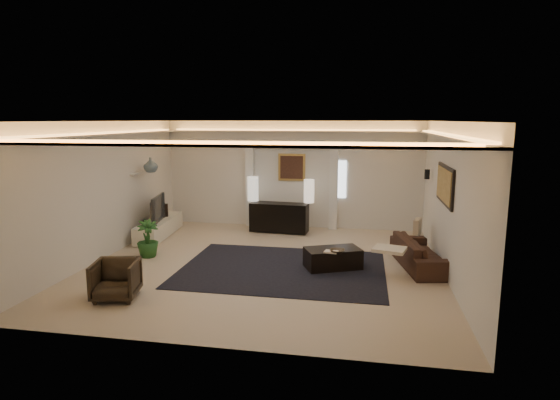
% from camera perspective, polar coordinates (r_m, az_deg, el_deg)
% --- Properties ---
extents(floor, '(7.00, 7.00, 0.00)m').
position_cam_1_polar(floor, '(9.49, -1.86, -8.04)').
color(floor, '#C0A78E').
rests_on(floor, ground).
extents(ceiling, '(7.00, 7.00, 0.00)m').
position_cam_1_polar(ceiling, '(9.02, -1.96, 9.75)').
color(ceiling, white).
rests_on(ceiling, ground).
extents(wall_back, '(7.00, 0.00, 7.00)m').
position_cam_1_polar(wall_back, '(12.55, 1.48, 3.19)').
color(wall_back, silver).
rests_on(wall_back, ground).
extents(wall_front, '(7.00, 0.00, 7.00)m').
position_cam_1_polar(wall_front, '(5.84, -9.22, -4.87)').
color(wall_front, silver).
rests_on(wall_front, ground).
extents(wall_left, '(0.00, 7.00, 7.00)m').
position_cam_1_polar(wall_left, '(10.46, -21.01, 1.15)').
color(wall_left, silver).
rests_on(wall_left, ground).
extents(wall_right, '(0.00, 7.00, 7.00)m').
position_cam_1_polar(wall_right, '(9.08, 20.22, -0.05)').
color(wall_right, silver).
rests_on(wall_right, ground).
extents(cove_soffit, '(7.00, 7.00, 0.04)m').
position_cam_1_polar(cove_soffit, '(9.03, -1.95, 7.98)').
color(cove_soffit, silver).
rests_on(cove_soffit, ceiling).
extents(daylight_slit, '(0.25, 0.03, 1.00)m').
position_cam_1_polar(daylight_slit, '(12.41, 7.64, 2.56)').
color(daylight_slit, white).
rests_on(daylight_slit, wall_back).
extents(area_rug, '(4.00, 3.00, 0.01)m').
position_cam_1_polar(area_rug, '(9.23, 0.33, -8.52)').
color(area_rug, black).
rests_on(area_rug, ground).
extents(pilaster_left, '(0.22, 0.20, 2.20)m').
position_cam_1_polar(pilaster_left, '(12.73, -3.72, 1.67)').
color(pilaster_left, silver).
rests_on(pilaster_left, ground).
extents(pilaster_right, '(0.22, 0.20, 2.20)m').
position_cam_1_polar(pilaster_right, '(12.38, 6.67, 1.39)').
color(pilaster_right, silver).
rests_on(pilaster_right, ground).
extents(alcove_header, '(2.52, 0.20, 0.12)m').
position_cam_1_polar(alcove_header, '(12.39, 1.43, 6.81)').
color(alcove_header, silver).
rests_on(alcove_header, wall_back).
extents(painting_frame, '(0.74, 0.04, 0.74)m').
position_cam_1_polar(painting_frame, '(12.50, 1.46, 4.08)').
color(painting_frame, tan).
rests_on(painting_frame, wall_back).
extents(painting_canvas, '(0.62, 0.02, 0.62)m').
position_cam_1_polar(painting_canvas, '(12.48, 1.45, 4.07)').
color(painting_canvas, '#4C2D1E').
rests_on(painting_canvas, wall_back).
extents(art_panel_frame, '(0.04, 1.64, 0.74)m').
position_cam_1_polar(art_panel_frame, '(9.33, 19.83, 1.78)').
color(art_panel_frame, black).
rests_on(art_panel_frame, wall_right).
extents(art_panel_gold, '(0.02, 1.50, 0.62)m').
position_cam_1_polar(art_panel_gold, '(9.33, 19.67, 1.79)').
color(art_panel_gold, tan).
rests_on(art_panel_gold, wall_right).
extents(wall_sconce, '(0.12, 0.12, 0.22)m').
position_cam_1_polar(wall_sconce, '(11.18, 17.81, 3.06)').
color(wall_sconce, black).
rests_on(wall_sconce, wall_right).
extents(wall_niche, '(0.10, 0.55, 0.04)m').
position_cam_1_polar(wall_niche, '(11.61, -17.25, 3.18)').
color(wall_niche, silver).
rests_on(wall_niche, wall_left).
extents(console, '(1.54, 0.58, 0.76)m').
position_cam_1_polar(console, '(12.05, -0.11, -2.16)').
color(console, black).
rests_on(console, ground).
extents(lamp_left, '(0.37, 0.37, 0.65)m').
position_cam_1_polar(lamp_left, '(12.31, -3.37, 1.34)').
color(lamp_left, beige).
rests_on(lamp_left, console).
extents(lamp_right, '(0.36, 0.36, 0.61)m').
position_cam_1_polar(lamp_right, '(12.04, 3.63, 1.15)').
color(lamp_right, beige).
rests_on(lamp_right, console).
extents(media_ledge, '(0.75, 2.23, 0.41)m').
position_cam_1_polar(media_ledge, '(12.09, -14.77, -3.31)').
color(media_ledge, beige).
rests_on(media_ledge, ground).
extents(tv, '(1.14, 0.37, 0.65)m').
position_cam_1_polar(tv, '(11.75, -15.42, -0.96)').
color(tv, black).
rests_on(tv, media_ledge).
extents(figurine, '(0.15, 0.15, 0.33)m').
position_cam_1_polar(figurine, '(12.34, -14.02, -1.04)').
color(figurine, black).
rests_on(figurine, media_ledge).
extents(ginger_jar, '(0.45, 0.45, 0.36)m').
position_cam_1_polar(ginger_jar, '(11.56, -15.77, 4.21)').
color(ginger_jar, slate).
rests_on(ginger_jar, wall_niche).
extents(plant, '(0.63, 0.63, 0.80)m').
position_cam_1_polar(plant, '(10.32, -16.12, -4.63)').
color(plant, '#214F1D').
rests_on(plant, ground).
extents(sofa, '(2.06, 1.12, 0.57)m').
position_cam_1_polar(sofa, '(9.72, 17.07, -6.30)').
color(sofa, '#402821').
rests_on(sofa, ground).
extents(throw_blanket, '(0.67, 0.60, 0.06)m').
position_cam_1_polar(throw_blanket, '(8.83, 13.44, -5.98)').
color(throw_blanket, beige).
rests_on(throw_blanket, sofa).
extents(throw_pillow, '(0.22, 0.41, 0.39)m').
position_cam_1_polar(throw_pillow, '(10.75, 16.68, -3.27)').
color(throw_pillow, tan).
rests_on(throw_pillow, sofa).
extents(coffee_table, '(1.22, 0.97, 0.40)m').
position_cam_1_polar(coffee_table, '(9.28, 6.57, -7.19)').
color(coffee_table, '#2E1E1B').
rests_on(coffee_table, ground).
extents(bowl, '(0.31, 0.31, 0.07)m').
position_cam_1_polar(bowl, '(8.93, 7.14, -6.29)').
color(bowl, '#3A2D1E').
rests_on(bowl, coffee_table).
extents(magazine, '(0.28, 0.23, 0.03)m').
position_cam_1_polar(magazine, '(8.94, 6.37, -6.39)').
color(magazine, beige).
rests_on(magazine, coffee_table).
extents(armchair, '(0.84, 0.85, 0.65)m').
position_cam_1_polar(armchair, '(8.15, -19.72, -9.30)').
color(armchair, black).
rests_on(armchair, ground).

